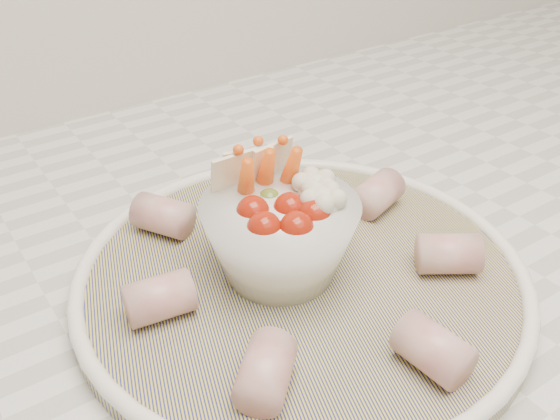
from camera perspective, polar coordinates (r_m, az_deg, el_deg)
serving_platter at (r=0.49m, az=1.97°, el=-5.95°), size 0.44×0.44×0.02m
veggie_bowl at (r=0.47m, az=0.07°, el=-2.05°), size 0.12×0.12×0.10m
cured_meat_rolls at (r=0.48m, az=1.89°, el=-4.16°), size 0.27×0.29×0.03m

